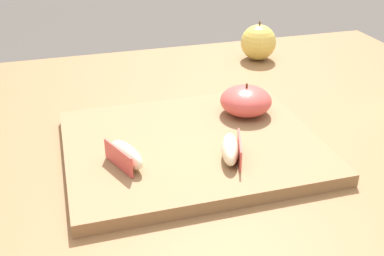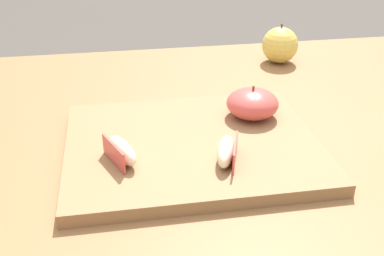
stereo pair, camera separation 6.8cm
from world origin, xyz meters
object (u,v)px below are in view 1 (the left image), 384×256
at_px(apple_wedge_near_knife, 126,155).
at_px(whole_apple_golden, 258,42).
at_px(cutting_board, 192,146).
at_px(apple_half_skin_up, 246,101).
at_px(apple_wedge_middle, 231,149).

xyz_separation_m(apple_wedge_near_knife, whole_apple_golden, (0.36, 0.39, 0.00)).
bearing_deg(cutting_board, apple_half_skin_up, 29.28).
bearing_deg(apple_wedge_middle, cutting_board, 118.87).
bearing_deg(apple_half_skin_up, cutting_board, -150.72).
bearing_deg(whole_apple_golden, apple_wedge_middle, -117.80).
height_order(apple_wedge_near_knife, whole_apple_golden, whole_apple_golden).
relative_size(apple_half_skin_up, whole_apple_golden, 0.97).
distance_m(cutting_board, apple_wedge_near_knife, 0.11).
height_order(cutting_board, apple_wedge_middle, apple_wedge_middle).
distance_m(apple_half_skin_up, apple_wedge_middle, 0.15).
xyz_separation_m(apple_half_skin_up, apple_wedge_near_knife, (-0.21, -0.10, -0.01)).
bearing_deg(whole_apple_golden, cutting_board, -126.19).
height_order(apple_half_skin_up, apple_wedge_near_knife, apple_half_skin_up).
relative_size(apple_half_skin_up, apple_wedge_near_knife, 1.12).
height_order(cutting_board, apple_wedge_near_knife, apple_wedge_near_knife).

